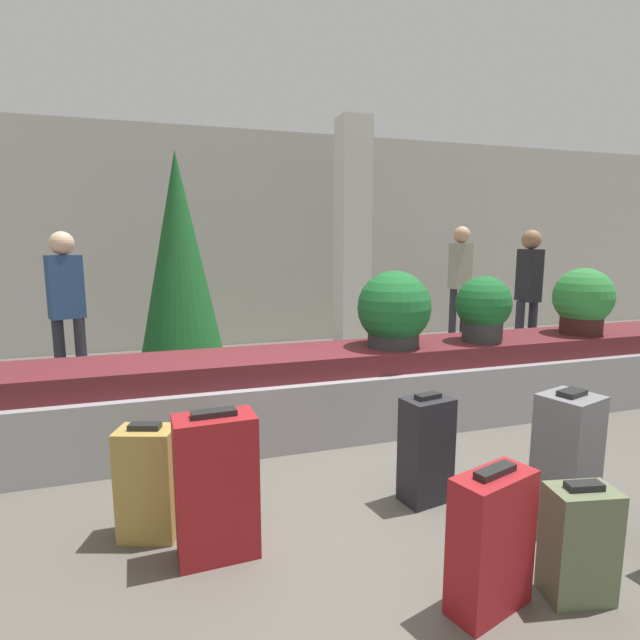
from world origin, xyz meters
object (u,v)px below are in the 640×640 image
(suitcase_4, at_px, (567,456))
(traveler_2, at_px, (529,285))
(suitcase_1, at_px, (148,483))
(traveler_1, at_px, (66,299))
(suitcase_2, at_px, (426,450))
(traveler_0, at_px, (460,273))
(pillar, at_px, (353,239))
(decorated_tree, at_px, (179,264))
(suitcase_3, at_px, (491,542))
(potted_plant_0, at_px, (483,308))
(suitcase_5, at_px, (216,486))
(potted_plant_2, at_px, (583,301))
(potted_plant_1, at_px, (394,311))
(suitcase_0, at_px, (579,543))

(suitcase_4, height_order, traveler_2, traveler_2)
(suitcase_1, bearing_deg, traveler_1, 123.97)
(suitcase_2, distance_m, traveler_0, 5.02)
(suitcase_2, xyz_separation_m, suitcase_4, (0.68, -0.40, 0.04))
(pillar, bearing_deg, decorated_tree, -158.28)
(suitcase_4, xyz_separation_m, traveler_2, (2.26, 3.06, 0.67))
(suitcase_3, bearing_deg, decorated_tree, 88.94)
(potted_plant_0, bearing_deg, suitcase_5, -151.28)
(suitcase_4, bearing_deg, suitcase_2, 132.83)
(suitcase_4, height_order, potted_plant_0, potted_plant_0)
(potted_plant_2, bearing_deg, potted_plant_1, 179.53)
(suitcase_0, relative_size, potted_plant_0, 0.93)
(suitcase_1, height_order, suitcase_5, suitcase_5)
(suitcase_1, bearing_deg, potted_plant_1, 48.13)
(traveler_0, bearing_deg, suitcase_4, 55.15)
(traveler_0, bearing_deg, pillar, -3.67)
(suitcase_2, height_order, traveler_2, traveler_2)
(pillar, relative_size, suitcase_0, 5.84)
(potted_plant_2, distance_m, traveler_0, 2.87)
(potted_plant_0, relative_size, traveler_1, 0.35)
(decorated_tree, bearing_deg, suitcase_0, -68.82)
(traveler_0, xyz_separation_m, traveler_2, (0.08, -1.40, -0.06))
(suitcase_4, bearing_deg, pillar, 68.57)
(suitcase_0, distance_m, traveler_0, 5.73)
(pillar, distance_m, traveler_0, 1.90)
(suitcase_3, relative_size, decorated_tree, 0.26)
(suitcase_2, relative_size, potted_plant_1, 1.05)
(suitcase_5, relative_size, traveler_1, 0.46)
(pillar, bearing_deg, suitcase_5, -119.52)
(potted_plant_2, xyz_separation_m, traveler_0, (0.48, 2.82, 0.08))
(suitcase_3, bearing_deg, traveler_1, 102.60)
(potted_plant_2, bearing_deg, potted_plant_0, -178.50)
(pillar, bearing_deg, suitcase_4, -94.59)
(pillar, xyz_separation_m, suitcase_0, (-0.80, -4.85, -1.34))
(suitcase_5, bearing_deg, suitcase_0, -30.68)
(suitcase_5, bearing_deg, pillar, 57.70)
(suitcase_3, distance_m, potted_plant_2, 3.41)
(pillar, relative_size, traveler_0, 1.78)
(potted_plant_2, height_order, traveler_2, traveler_2)
(suitcase_4, xyz_separation_m, suitcase_5, (-1.95, 0.23, 0.01))
(traveler_0, bearing_deg, traveler_1, 2.36)
(potted_plant_2, bearing_deg, pillar, 116.91)
(suitcase_4, height_order, traveler_1, traveler_1)
(suitcase_0, height_order, potted_plant_2, potted_plant_2)
(suitcase_2, xyz_separation_m, potted_plant_2, (2.37, 1.24, 0.68))
(suitcase_3, distance_m, suitcase_5, 1.30)
(suitcase_2, distance_m, potted_plant_1, 1.47)
(suitcase_3, relative_size, traveler_2, 0.38)
(traveler_2, bearing_deg, potted_plant_0, 137.46)
(suitcase_0, height_order, traveler_1, traveler_1)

